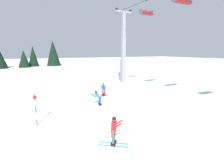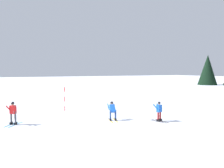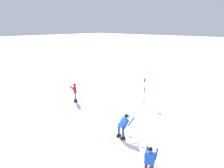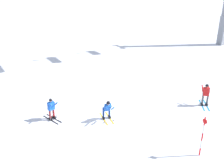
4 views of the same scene
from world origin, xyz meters
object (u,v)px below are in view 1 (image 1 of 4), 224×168
(lift_tower_near, at_px, (123,53))
(chairlift_seat_nearest, at_px, (146,12))
(skier_distant_uphill, at_px, (103,89))
(chairlift_seat_second, at_px, (182,0))
(trail_marker_pole, at_px, (36,109))
(skier_distant_downhill, at_px, (114,129))
(skier_carving_main, at_px, (98,97))

(lift_tower_near, relative_size, chairlift_seat_nearest, 6.25)
(chairlift_seat_nearest, height_order, skier_distant_uphill, chairlift_seat_nearest)
(lift_tower_near, xyz_separation_m, chairlift_seat_second, (11.71, 0.00, 5.44))
(trail_marker_pole, height_order, skier_distant_downhill, trail_marker_pole)
(lift_tower_near, xyz_separation_m, chairlift_seat_nearest, (5.84, 0.00, 5.37))
(chairlift_seat_second, bearing_deg, skier_carving_main, -100.38)
(skier_carving_main, bearing_deg, skier_distant_downhill, -15.46)
(chairlift_seat_second, xyz_separation_m, skier_distant_uphill, (-4.75, -6.92, -9.67))
(chairlift_seat_nearest, xyz_separation_m, trail_marker_pole, (6.57, -14.73, -9.23))
(chairlift_seat_nearest, height_order, chairlift_seat_second, same)
(skier_carving_main, height_order, skier_distant_uphill, skier_distant_uphill)
(skier_distant_downhill, bearing_deg, skier_distant_uphill, 158.74)
(trail_marker_pole, bearing_deg, skier_distant_uphill, 124.86)
(skier_carving_main, distance_m, skier_distant_downhill, 7.51)
(skier_carving_main, height_order, chairlift_seat_nearest, chairlift_seat_nearest)
(skier_carving_main, relative_size, lift_tower_near, 0.15)
(lift_tower_near, bearing_deg, skier_carving_main, -41.59)
(chairlift_seat_nearest, bearing_deg, skier_distant_downhill, -43.66)
(chairlift_seat_nearest, distance_m, skier_distant_uphill, 11.89)
(skier_distant_downhill, bearing_deg, chairlift_seat_nearest, 136.34)
(skier_carving_main, distance_m, chairlift_seat_second, 13.28)
(skier_distant_downhill, bearing_deg, chairlift_seat_second, 117.09)
(trail_marker_pole, xyz_separation_m, skier_distant_uphill, (-5.44, 7.81, -0.38))
(skier_carving_main, xyz_separation_m, trail_marker_pole, (2.33, -5.79, 0.39))
(lift_tower_near, height_order, skier_distant_downhill, lift_tower_near)
(lift_tower_near, relative_size, trail_marker_pole, 5.15)
(trail_marker_pole, relative_size, skier_distant_downhill, 1.36)
(chairlift_seat_second, xyz_separation_m, skier_distant_downhill, (5.60, -10.94, -9.56))
(trail_marker_pole, bearing_deg, lift_tower_near, 130.10)
(lift_tower_near, bearing_deg, chairlift_seat_nearest, 0.00)
(lift_tower_near, xyz_separation_m, skier_distant_uphill, (6.96, -6.92, -4.24))
(chairlift_seat_second, bearing_deg, trail_marker_pole, -87.30)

